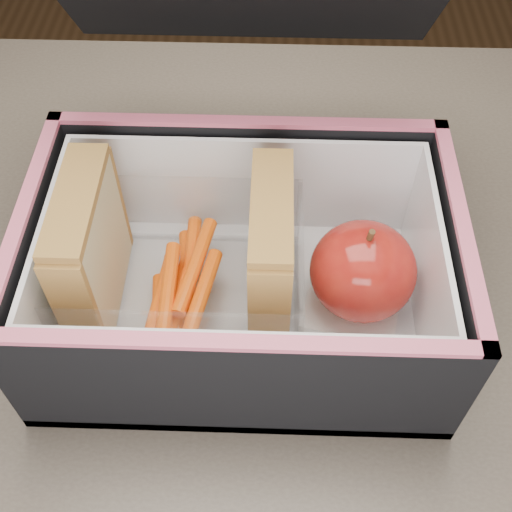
{
  "coord_description": "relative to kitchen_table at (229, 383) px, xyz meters",
  "views": [
    {
      "loc": [
        0.03,
        -0.27,
        1.2
      ],
      "look_at": [
        0.02,
        0.03,
        0.81
      ],
      "focal_mm": 45.0,
      "sensor_mm": 36.0,
      "label": 1
    }
  ],
  "objects": [
    {
      "name": "sandwich_left",
      "position": [
        -0.1,
        0.02,
        0.16
      ],
      "size": [
        0.03,
        0.1,
        0.12
      ],
      "color": "tan",
      "rests_on": "plastic_tub"
    },
    {
      "name": "kitchen_table",
      "position": [
        0.0,
        0.0,
        0.0
      ],
      "size": [
        1.2,
        0.8,
        0.75
      ],
      "color": "brown",
      "rests_on": "ground"
    },
    {
      "name": "carrot_sticks",
      "position": [
        -0.04,
        0.01,
        0.12
      ],
      "size": [
        0.06,
        0.15,
        0.03
      ],
      "color": "#EC5605",
      "rests_on": "plastic_tub"
    },
    {
      "name": "sandwich_right",
      "position": [
        0.03,
        0.02,
        0.16
      ],
      "size": [
        0.03,
        0.1,
        0.11
      ],
      "color": "tan",
      "rests_on": "plastic_tub"
    },
    {
      "name": "paper_napkin",
      "position": [
        0.1,
        0.02,
        0.11
      ],
      "size": [
        0.09,
        0.09,
        0.01
      ],
      "primitive_type": "cube",
      "rotation": [
        0.0,
        0.0,
        -0.23
      ],
      "color": "white",
      "rests_on": "lunch_bag"
    },
    {
      "name": "lunch_bag",
      "position": [
        0.01,
        0.02,
        0.16
      ],
      "size": [
        0.31,
        0.33,
        0.28
      ],
      "color": "black",
      "rests_on": "kitchen_table"
    },
    {
      "name": "red_apple",
      "position": [
        0.1,
        0.02,
        0.15
      ],
      "size": [
        0.09,
        0.09,
        0.08
      ],
      "rotation": [
        0.0,
        0.0,
        0.2
      ],
      "color": "maroon",
      "rests_on": "paper_napkin"
    },
    {
      "name": "plastic_tub",
      "position": [
        -0.03,
        0.02,
        0.14
      ],
      "size": [
        0.18,
        0.13,
        0.07
      ],
      "primitive_type": null,
      "color": "white",
      "rests_on": "lunch_bag"
    }
  ]
}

